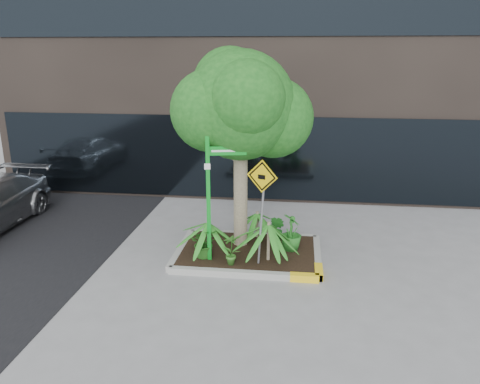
# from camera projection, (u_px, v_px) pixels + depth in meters

# --- Properties ---
(ground) EXTENTS (80.00, 80.00, 0.00)m
(ground) POSITION_uv_depth(u_px,v_px,m) (238.00, 261.00, 10.67)
(ground) COLOR gray
(ground) RESTS_ON ground
(planter) EXTENTS (3.35, 2.36, 0.15)m
(planter) POSITION_uv_depth(u_px,v_px,m) (249.00, 252.00, 10.87)
(planter) COLOR #9E9E99
(planter) RESTS_ON ground
(tree) EXTENTS (3.14, 2.79, 4.71)m
(tree) POSITION_uv_depth(u_px,v_px,m) (241.00, 105.00, 10.32)
(tree) COLOR tan
(tree) RESTS_ON ground
(palm_front) EXTENTS (1.00, 1.00, 1.11)m
(palm_front) POSITION_uv_depth(u_px,v_px,m) (269.00, 224.00, 10.15)
(palm_front) COLOR tan
(palm_front) RESTS_ON ground
(palm_left) EXTENTS (0.94, 0.94, 1.04)m
(palm_left) POSITION_uv_depth(u_px,v_px,m) (208.00, 223.00, 10.40)
(palm_left) COLOR tan
(palm_left) RESTS_ON ground
(palm_back) EXTENTS (0.75, 0.75, 0.83)m
(palm_back) POSITION_uv_depth(u_px,v_px,m) (257.00, 213.00, 11.48)
(palm_back) COLOR tan
(palm_back) RESTS_ON ground
(shrub_a) EXTENTS (0.81, 0.81, 0.69)m
(shrub_a) POSITION_uv_depth(u_px,v_px,m) (205.00, 242.00, 10.43)
(shrub_a) COLOR #25621C
(shrub_a) RESTS_ON planter
(shrub_b) EXTENTS (0.62, 0.62, 0.87)m
(shrub_b) POSITION_uv_depth(u_px,v_px,m) (291.00, 232.00, 10.80)
(shrub_b) COLOR #236E21
(shrub_b) RESTS_ON planter
(shrub_c) EXTENTS (0.51, 0.51, 0.72)m
(shrub_c) POSITION_uv_depth(u_px,v_px,m) (231.00, 249.00, 10.06)
(shrub_c) COLOR #316E22
(shrub_c) RESTS_ON planter
(shrub_d) EXTENTS (0.56, 0.56, 0.72)m
(shrub_d) POSITION_uv_depth(u_px,v_px,m) (277.00, 230.00, 11.15)
(shrub_d) COLOR #19571A
(shrub_d) RESTS_ON planter
(street_sign_post) EXTENTS (0.98, 0.87, 2.97)m
(street_sign_post) POSITION_uv_depth(u_px,v_px,m) (211.00, 186.00, 9.99)
(street_sign_post) COLOR #0D9722
(street_sign_post) RESTS_ON ground
(cattle_sign) EXTENTS (0.66, 0.32, 2.29)m
(cattle_sign) POSITION_uv_depth(u_px,v_px,m) (262.00, 194.00, 9.84)
(cattle_sign) COLOR slate
(cattle_sign) RESTS_ON ground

